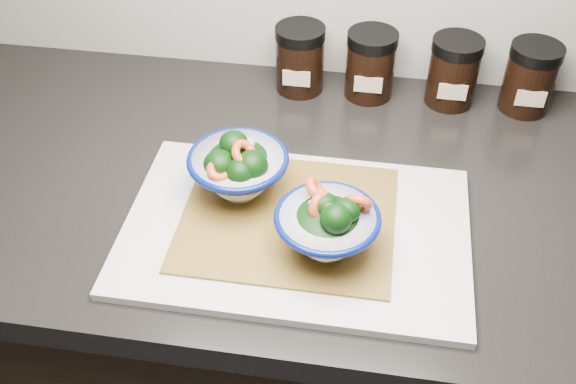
% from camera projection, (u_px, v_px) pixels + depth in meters
% --- Properties ---
extents(cabinet, '(3.43, 0.58, 0.86)m').
position_uv_depth(cabinet, '(345.00, 373.00, 1.27)').
color(cabinet, black).
rests_on(cabinet, ground).
extents(countertop, '(3.50, 0.60, 0.04)m').
position_uv_depth(countertop, '(363.00, 198.00, 0.97)').
color(countertop, black).
rests_on(countertop, cabinet).
extents(cutting_board, '(0.45, 0.30, 0.01)m').
position_uv_depth(cutting_board, '(296.00, 230.00, 0.88)').
color(cutting_board, beige).
rests_on(cutting_board, countertop).
extents(bamboo_mat, '(0.28, 0.24, 0.00)m').
position_uv_depth(bamboo_mat, '(288.00, 218.00, 0.89)').
color(bamboo_mat, olive).
rests_on(bamboo_mat, cutting_board).
extents(bowl_left, '(0.14, 0.14, 0.10)m').
position_uv_depth(bowl_left, '(238.00, 169.00, 0.90)').
color(bowl_left, white).
rests_on(bowl_left, bamboo_mat).
extents(bowl_right, '(0.13, 0.13, 0.10)m').
position_uv_depth(bowl_right, '(328.00, 225.00, 0.82)').
color(bowl_right, white).
rests_on(bowl_right, bamboo_mat).
extents(spice_jar_a, '(0.08, 0.08, 0.11)m').
position_uv_depth(spice_jar_a, '(300.00, 59.00, 1.11)').
color(spice_jar_a, black).
rests_on(spice_jar_a, countertop).
extents(spice_jar_b, '(0.08, 0.08, 0.11)m').
position_uv_depth(spice_jar_b, '(370.00, 64.00, 1.09)').
color(spice_jar_b, black).
rests_on(spice_jar_b, countertop).
extents(spice_jar_c, '(0.08, 0.08, 0.11)m').
position_uv_depth(spice_jar_c, '(453.00, 71.00, 1.08)').
color(spice_jar_c, black).
rests_on(spice_jar_c, countertop).
extents(spice_jar_d, '(0.08, 0.08, 0.11)m').
position_uv_depth(spice_jar_d, '(530.00, 78.00, 1.07)').
color(spice_jar_d, black).
rests_on(spice_jar_d, countertop).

